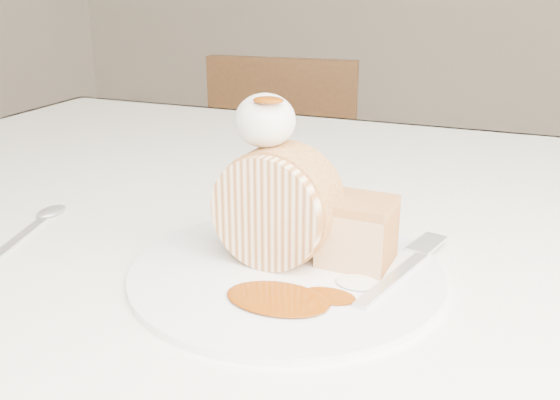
% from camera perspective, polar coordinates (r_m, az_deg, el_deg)
% --- Properties ---
extents(table, '(1.40, 0.90, 0.75)m').
position_cam_1_polar(table, '(0.76, 3.62, -6.61)').
color(table, white).
rests_on(table, ground).
extents(chair_far, '(0.42, 0.42, 0.81)m').
position_cam_1_polar(chair_far, '(1.73, 0.94, 1.78)').
color(chair_far, brown).
rests_on(chair_far, ground).
extents(plate, '(0.29, 0.29, 0.01)m').
position_cam_1_polar(plate, '(0.55, 0.58, -6.58)').
color(plate, white).
rests_on(plate, table).
extents(roulade_slice, '(0.11, 0.06, 0.10)m').
position_cam_1_polar(roulade_slice, '(0.55, -0.30, -0.60)').
color(roulade_slice, '#FFE2B1').
rests_on(roulade_slice, plate).
extents(cake_chunk, '(0.06, 0.06, 0.05)m').
position_cam_1_polar(cake_chunk, '(0.56, 7.08, -3.22)').
color(cake_chunk, tan).
rests_on(cake_chunk, plate).
extents(whipped_cream, '(0.05, 0.05, 0.05)m').
position_cam_1_polar(whipped_cream, '(0.54, -1.38, 7.29)').
color(whipped_cream, white).
rests_on(whipped_cream, roulade_slice).
extents(caramel_drizzle, '(0.03, 0.02, 0.01)m').
position_cam_1_polar(caramel_drizzle, '(0.52, -1.08, 9.75)').
color(caramel_drizzle, '#853705').
rests_on(caramel_drizzle, whipped_cream).
extents(caramel_pool, '(0.09, 0.06, 0.00)m').
position_cam_1_polar(caramel_pool, '(0.50, -0.22, -8.98)').
color(caramel_pool, '#853705').
rests_on(caramel_pool, plate).
extents(fork, '(0.06, 0.16, 0.00)m').
position_cam_1_polar(fork, '(0.54, 10.28, -7.12)').
color(fork, silver).
rests_on(fork, plate).
extents(spoon, '(0.06, 0.14, 0.00)m').
position_cam_1_polar(spoon, '(0.68, -22.84, -3.36)').
color(spoon, silver).
rests_on(spoon, table).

